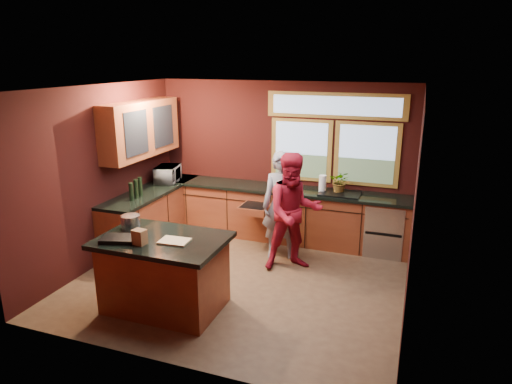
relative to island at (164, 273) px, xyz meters
The scene contains 14 objects.
floor 1.28m from the island, 58.76° to the left, with size 4.50×4.50×0.00m, color brown.
room_shell 1.88m from the island, 89.17° to the left, with size 4.52×4.02×2.71m.
back_counter 2.83m from the island, 73.27° to the left, with size 4.50×0.64×0.93m.
left_counter 2.29m from the island, 125.54° to the left, with size 0.64×2.30×0.93m.
island is the anchor object (origin of this frame).
person_grey 2.23m from the island, 64.71° to the left, with size 0.62×0.41×1.71m, color slate.
person_red 2.10m from the island, 53.81° to the left, with size 0.86×0.67×1.77m, color maroon.
microwave 2.78m from the island, 118.75° to the left, with size 0.53×0.36×0.29m, color #999999.
potted_plant 3.31m from the island, 58.46° to the left, with size 0.33×0.29×0.37m, color #999999.
paper_towel 3.12m from the island, 62.47° to the left, with size 0.12×0.12×0.28m, color white.
cutting_board 0.52m from the island, 14.04° to the right, with size 0.35×0.25×0.02m, color tan.
stock_pot 0.80m from the island, 164.74° to the left, with size 0.24×0.24×0.18m, color #B1B1B6.
paper_bag 0.63m from the island, 120.96° to the right, with size 0.15×0.12×0.18m, color brown.
black_tray 0.71m from the island, 150.95° to the right, with size 0.40×0.28×0.05m, color black.
Camera 1 is at (2.22, -5.51, 3.06)m, focal length 32.00 mm.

